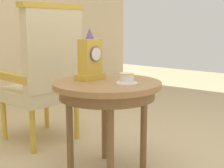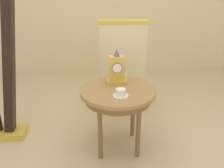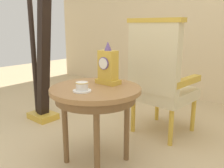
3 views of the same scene
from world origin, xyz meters
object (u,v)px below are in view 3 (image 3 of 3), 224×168
object	(u,v)px
teacup_left	(82,87)
harp	(41,61)
mantel_clock	(108,67)
armchair	(159,77)
side_table	(96,97)

from	to	relation	value
teacup_left	harp	size ratio (longest dim) A/B	0.08
teacup_left	mantel_clock	world-z (taller)	mantel_clock
mantel_clock	teacup_left	bearing A→B (deg)	-87.44
mantel_clock	armchair	distance (m)	0.65
side_table	teacup_left	world-z (taller)	teacup_left
harp	side_table	bearing A→B (deg)	-12.98
side_table	armchair	xyz separation A→B (m)	(0.12, 0.76, 0.05)
side_table	harp	world-z (taller)	harp
armchair	harp	bearing A→B (deg)	-157.08
teacup_left	armchair	bearing A→B (deg)	83.48
teacup_left	mantel_clock	xyz separation A→B (m)	(-0.01, 0.29, 0.10)
teacup_left	armchair	xyz separation A→B (m)	(0.10, 0.91, -0.06)
side_table	armchair	distance (m)	0.77
side_table	harp	size ratio (longest dim) A/B	0.40
side_table	mantel_clock	xyz separation A→B (m)	(-0.00, 0.14, 0.21)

